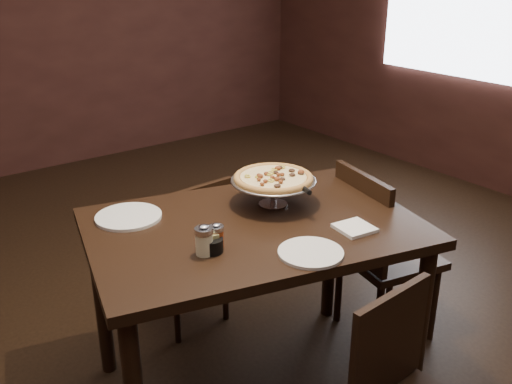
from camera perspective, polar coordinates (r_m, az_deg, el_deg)
room at (r=2.26m, az=1.25°, el=11.55°), size 6.04×7.04×2.84m
dining_table at (r=2.37m, az=-0.23°, el=-5.51°), size 1.50×1.18×0.83m
pizza_stand at (r=2.45m, az=1.75°, el=1.38°), size 0.37×0.37×0.15m
parmesan_shaker at (r=2.07m, az=-5.21°, el=-4.83°), size 0.07×0.07×0.12m
pepper_flake_shaker at (r=2.12m, az=-3.98°, el=-4.41°), size 0.06×0.06×0.10m
packet_caddy at (r=2.10m, az=-4.48°, el=-5.26°), size 0.09×0.09×0.07m
napkin_stack at (r=2.30m, az=9.84°, el=-3.57°), size 0.15×0.15×0.01m
plate_left at (r=2.42m, az=-12.63°, el=-2.42°), size 0.27×0.27×0.01m
plate_near at (r=2.10m, az=5.49°, el=-6.06°), size 0.24×0.24×0.01m
serving_spatula at (r=2.36m, az=4.69°, el=0.42°), size 0.16×0.16×0.03m
chair_far at (r=2.95m, az=-6.67°, el=-5.59°), size 0.41×0.41×0.83m
chair_side at (r=2.89m, az=12.12°, el=-5.54°), size 0.50×0.50×0.91m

